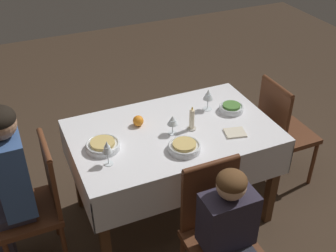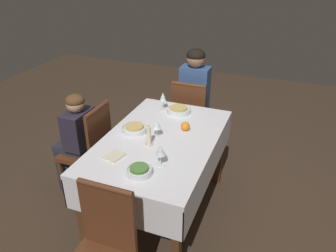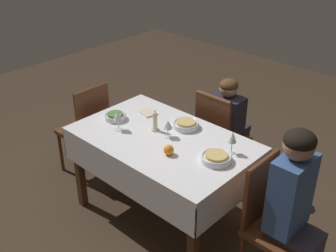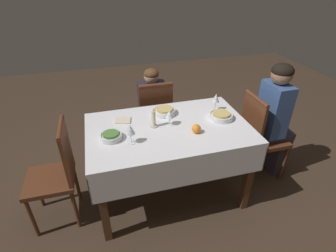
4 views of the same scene
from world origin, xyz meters
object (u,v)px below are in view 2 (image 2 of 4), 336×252
Objects in this scene: wine_glass_east at (161,151)px; candle_centerpiece at (149,137)px; bowl_west at (179,110)px; bowl_east at (139,170)px; orange_fruit at (185,126)px; chair_south at (91,148)px; wine_glass_south at (157,125)px; person_child_dark at (75,140)px; napkin_red_folded at (114,156)px; dining_table at (160,149)px; person_adult_denim at (196,96)px; wine_glass_west at (163,97)px; chair_west at (191,117)px; bowl_south at (135,128)px; chair_east at (101,252)px.

wine_glass_east is 0.29m from candle_centerpiece.
bowl_west is 1.24× the size of bowl_east.
candle_centerpiece is at bearing -30.50° from orange_fruit.
wine_glass_south is at bearing 89.19° from chair_south.
candle_centerpiece reaches higher than bowl_west.
bowl_east is at bearing 55.39° from chair_south.
napkin_red_folded is (0.39, 0.65, 0.22)m from person_child_dark.
candle_centerpiece is at bearing -2.25° from bowl_west.
chair_south is at bearing -102.83° from candle_centerpiece.
orange_fruit is (-0.54, -0.00, -0.08)m from wine_glass_east.
dining_table is at bearing 2.17° from bowl_west.
wine_glass_west is at bearing 76.66° from person_adult_denim.
chair_south reaches higher than napkin_red_folded.
chair_west is 1.36m from wine_glass_east.
chair_west reaches higher than wine_glass_south.
person_child_dark is 0.79m from napkin_red_folded.
person_adult_denim reaches higher than bowl_south.
chair_west is 0.76× the size of person_adult_denim.
person_adult_denim reaches higher than bowl_west.
wine_glass_west reaches higher than chair_west.
person_child_dark is at bearing -90.00° from chair_south.
person_adult_denim is 1.10m from wine_glass_south.
chair_west is at bearing -177.67° from dining_table.
person_adult_denim reaches higher than candle_centerpiece.
bowl_west and bowl_east have the same top height.
dining_table is 8.53× the size of wine_glass_east.
chair_south is 0.76× the size of person_adult_denim.
wine_glass_south is (0.48, -0.02, 0.07)m from bowl_west.
person_adult_denim reaches higher than dining_table.
dining_table is 0.21m from wine_glass_south.
chair_south is at bearing -47.10° from wine_glass_west.
chair_south is at bearing -92.26° from dining_table.
chair_west is 1.91m from chair_east.
wine_glass_south reaches higher than napkin_red_folded.
person_adult_denim is 0.93m from orange_fruit.
orange_fruit is (-0.68, 0.09, 0.01)m from bowl_east.
wine_glass_west is at bearing -163.78° from wine_glass_south.
chair_south is 5.75× the size of wine_glass_east.
wine_glass_east is at bearing 98.01° from chair_west.
wine_glass_east is 0.37m from napkin_red_folded.
wine_glass_east reaches higher than bowl_west.
wine_glass_east is (0.84, 0.16, 0.09)m from bowl_west.
candle_centerpiece reaches higher than bowl_south.
wine_glass_south is at bearing 92.93° from chair_east.
chair_east is at bearing -4.65° from bowl_east.
bowl_south is at bearing 77.79° from chair_west.
person_adult_denim is 5.64× the size of bowl_west.
candle_centerpiece is (1.22, -0.00, 0.15)m from person_adult_denim.
bowl_west and bowl_south have the same top height.
person_adult_denim is 1.21× the size of person_child_dark.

